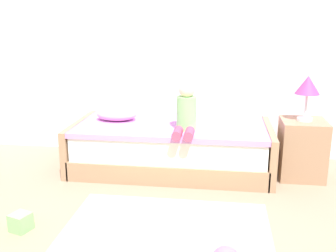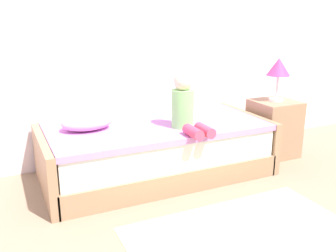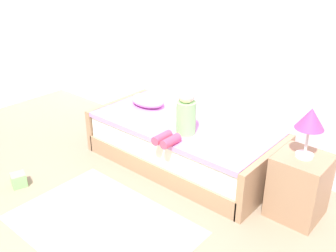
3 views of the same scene
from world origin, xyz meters
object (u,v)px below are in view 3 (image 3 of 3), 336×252
Objects in this scene: nightstand at (299,186)px; child_figure at (183,116)px; pillow at (147,101)px; bed at (183,143)px; table_lamp at (310,121)px; toy_block at (19,180)px.

nightstand is 1.18× the size of child_figure.
nightstand is 1.99m from pillow.
pillow reaches higher than bed.
nightstand is 1.36× the size of pillow.
bed is 1.52m from table_lamp.
toy_block is at bearing -103.01° from pillow.
pillow is 3.13× the size of toy_block.
pillow reaches higher than nightstand.
table_lamp reaches higher than bed.
toy_block is at bearing -148.79° from table_lamp.
table_lamp is at bearing -4.02° from pillow.
nightstand is at bearing 9.20° from child_figure.
child_figure is (0.18, -0.23, 0.46)m from bed.
nightstand is 1.33× the size of table_lamp.
table_lamp reaches higher than toy_block.
child_figure is 1.16× the size of pillow.
table_lamp is (1.35, -0.04, 0.69)m from bed.
nightstand is at bearing -1.63° from bed.
nightstand is (1.35, -0.04, 0.05)m from bed.
child_figure reaches higher than toy_block.
table_lamp is 2.86m from toy_block.
table_lamp is 1.02× the size of pillow.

